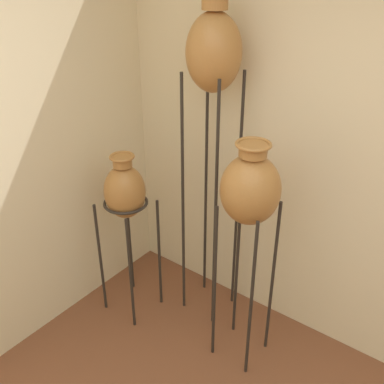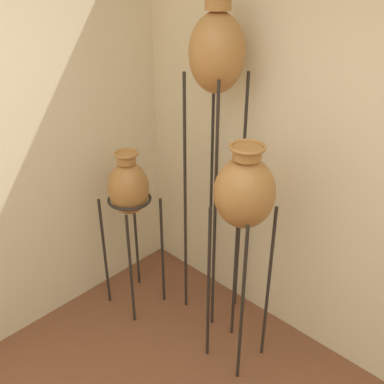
# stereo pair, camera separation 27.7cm
# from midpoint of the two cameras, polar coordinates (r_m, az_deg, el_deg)

# --- Properties ---
(vase_stand_tall) EXTENTS (0.32, 0.32, 2.17)m
(vase_stand_tall) POSITION_cam_midpoint_polar(r_m,az_deg,el_deg) (2.64, 6.28, 16.20)
(vase_stand_tall) COLOR #28231E
(vase_stand_tall) RESTS_ON ground_plane
(vase_stand_medium) EXTENTS (0.34, 0.34, 1.49)m
(vase_stand_medium) POSITION_cam_midpoint_polar(r_m,az_deg,el_deg) (2.44, 9.90, -0.49)
(vase_stand_medium) COLOR #28231E
(vase_stand_medium) RESTS_ON ground_plane
(vase_stand_short) EXTENTS (0.31, 0.31, 1.23)m
(vase_stand_short) POSITION_cam_midpoint_polar(r_m,az_deg,el_deg) (2.99, -5.43, 0.13)
(vase_stand_short) COLOR #28231E
(vase_stand_short) RESTS_ON ground_plane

